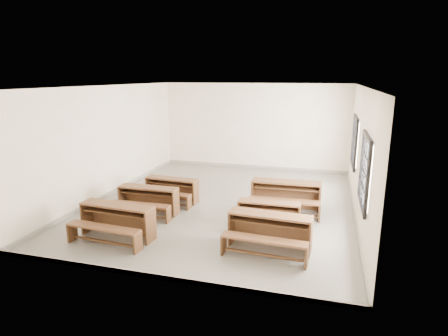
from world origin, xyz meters
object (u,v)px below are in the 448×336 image
(desk_set_1, at_px, (148,198))
(desk_set_4, at_px, (269,213))
(desk_set_5, at_px, (286,194))
(desk_set_2, at_px, (171,188))
(desk_set_0, at_px, (116,219))
(desk_set_3, at_px, (269,230))

(desk_set_1, relative_size, desk_set_4, 1.07)
(desk_set_4, relative_size, desk_set_5, 0.80)
(desk_set_2, xyz_separation_m, desk_set_4, (2.94, -1.18, -0.02))
(desk_set_0, bearing_deg, desk_set_4, 28.05)
(desk_set_2, relative_size, desk_set_3, 0.89)
(desk_set_0, relative_size, desk_set_5, 0.95)
(desk_set_3, xyz_separation_m, desk_set_5, (0.06, 2.35, 0.03))
(desk_set_0, bearing_deg, desk_set_3, 9.48)
(desk_set_1, relative_size, desk_set_2, 1.01)
(desk_set_1, xyz_separation_m, desk_set_2, (0.21, 1.03, -0.01))
(desk_set_3, distance_m, desk_set_4, 1.09)
(desk_set_0, distance_m, desk_set_5, 4.29)
(desk_set_0, height_order, desk_set_4, desk_set_0)
(desk_set_1, xyz_separation_m, desk_set_5, (3.39, 1.13, 0.06))
(desk_set_0, xyz_separation_m, desk_set_2, (0.17, 2.57, -0.05))
(desk_set_0, bearing_deg, desk_set_1, 95.25)
(desk_set_1, bearing_deg, desk_set_0, -89.00)
(desk_set_2, distance_m, desk_set_3, 3.85)
(desk_set_1, bearing_deg, desk_set_2, 78.35)
(desk_set_1, bearing_deg, desk_set_3, -20.39)
(desk_set_0, relative_size, desk_set_3, 1.00)
(desk_set_2, height_order, desk_set_4, desk_set_2)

